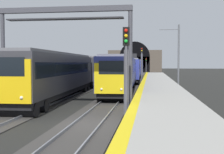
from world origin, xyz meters
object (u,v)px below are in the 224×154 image
at_px(train_main_approaching, 132,69).
at_px(railway_signal_far, 146,64).
at_px(train_adjacent_platform, 97,69).
at_px(railway_signal_mid, 142,63).
at_px(catenary_mast_near, 178,56).
at_px(railway_signal_near, 126,64).
at_px(overhead_signal_gantry, 65,32).

relative_size(train_main_approaching, railway_signal_far, 11.47).
xyz_separation_m(train_adjacent_platform, railway_signal_far, (46.47, -6.86, 0.60)).
bearing_deg(railway_signal_mid, railway_signal_far, -180.00).
xyz_separation_m(railway_signal_mid, catenary_mast_near, (-9.44, -4.74, 0.80)).
distance_m(train_adjacent_platform, railway_signal_far, 46.98).
bearing_deg(train_main_approaching, train_adjacent_platform, -41.70).
relative_size(train_adjacent_platform, railway_signal_far, 11.83).
xyz_separation_m(train_adjacent_platform, railway_signal_mid, (1.55, -6.86, 0.95)).
bearing_deg(railway_signal_near, train_adjacent_platform, -166.02).
xyz_separation_m(railway_signal_near, railway_signal_far, (74.00, -0.00, -0.25)).
xyz_separation_m(train_adjacent_platform, overhead_signal_gantry, (-25.17, -2.50, 2.99)).
bearing_deg(railway_signal_mid, overhead_signal_gantry, -9.25).
height_order(train_main_approaching, railway_signal_mid, railway_signal_mid).
bearing_deg(train_adjacent_platform, railway_signal_near, 12.36).
bearing_deg(train_adjacent_platform, railway_signal_mid, 101.11).
distance_m(train_main_approaching, catenary_mast_near, 15.42).
bearing_deg(railway_signal_mid, catenary_mast_near, 26.67).
bearing_deg(railway_signal_far, train_adjacent_platform, -8.39).
distance_m(train_main_approaching, railway_signal_far, 40.59).
height_order(train_main_approaching, railway_signal_near, railway_signal_near).
relative_size(railway_signal_near, overhead_signal_gantry, 0.58).
relative_size(railway_signal_far, overhead_signal_gantry, 0.53).
bearing_deg(overhead_signal_gantry, railway_signal_mid, -9.25).
distance_m(train_adjacent_platform, catenary_mast_near, 14.13).
relative_size(train_main_approaching, railway_signal_mid, 9.78).
xyz_separation_m(train_main_approaching, railway_signal_mid, (-4.38, -1.85, 1.04)).
xyz_separation_m(railway_signal_near, overhead_signal_gantry, (2.36, 4.35, 2.14)).
distance_m(railway_signal_near, overhead_signal_gantry, 5.40).
bearing_deg(train_main_approaching, railway_signal_near, 1.67).
height_order(railway_signal_near, railway_signal_mid, railway_signal_mid).
xyz_separation_m(train_main_approaching, railway_signal_near, (-33.46, -1.85, 0.94)).
bearing_deg(railway_signal_far, railway_signal_near, 0.00).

